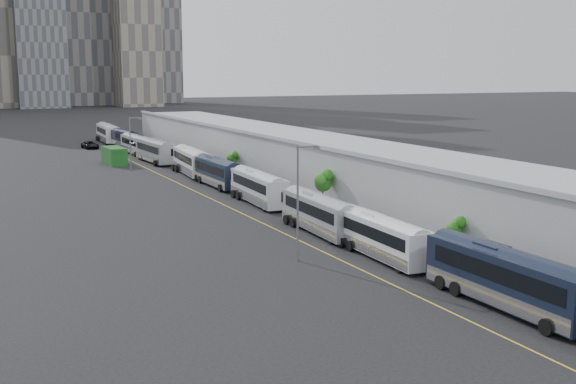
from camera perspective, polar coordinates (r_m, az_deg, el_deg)
sidewalk at (r=79.85m, az=4.23°, el=-1.44°), size 10.00×170.00×0.12m
lane_line at (r=75.32m, az=-2.74°, el=-2.13°), size 0.12×160.00×0.02m
depot at (r=81.30m, az=6.71°, el=1.18°), size 12.45×160.40×7.20m
bus_1 at (r=49.04m, az=16.91°, el=-6.93°), size 3.00×13.52×3.94m
bus_2 at (r=59.77m, az=7.41°, el=-3.83°), size 2.88×12.12×3.52m
bus_3 at (r=68.63m, az=2.49°, el=-1.97°), size 3.14×12.65×3.67m
bus_4 at (r=83.63m, az=-2.33°, el=0.14°), size 3.26×12.99×3.76m
bus_5 at (r=96.92m, az=-5.63°, el=1.41°), size 2.91×13.07×3.82m
bus_6 at (r=108.12m, az=-7.63°, el=2.23°), size 3.83×13.64×3.93m
bus_7 at (r=123.55m, az=-10.48°, el=3.05°), size 3.24×13.47×3.91m
bus_8 at (r=137.04m, az=-11.94°, el=3.57°), size 2.83×12.39×3.60m
bus_9 at (r=150.70m, az=-12.90°, el=4.06°), size 3.31×12.43×3.59m
bus_10 at (r=161.30m, az=-14.06°, el=4.42°), size 3.31×13.82×4.01m
tree_1 at (r=58.91m, az=12.98°, el=-2.94°), size 1.33×1.33×3.46m
tree_2 at (r=76.43m, az=2.78°, el=0.89°), size 1.86×1.86×4.72m
tree_3 at (r=101.49m, az=-4.41°, el=2.58°), size 1.26×1.26×3.70m
street_lamp_near at (r=57.72m, az=0.93°, el=-0.26°), size 2.04×0.22×9.40m
street_lamp_far at (r=113.97m, az=-12.27°, el=4.05°), size 2.04×0.22×8.22m
shipping_container at (r=122.67m, az=-13.56°, el=2.80°), size 2.99×6.79×2.84m
suv at (r=149.27m, az=-15.37°, el=3.61°), size 3.01×5.52×1.47m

